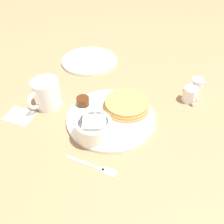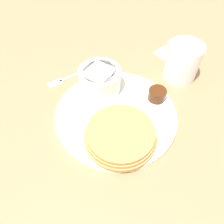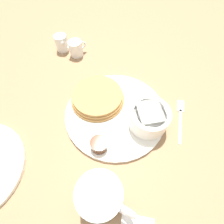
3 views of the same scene
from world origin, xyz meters
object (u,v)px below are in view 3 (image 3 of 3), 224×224
at_px(creamer_pitcher_near, 76,48).
at_px(creamer_pitcher_far, 62,43).
at_px(coffee_mug, 101,198).
at_px(plate, 115,113).
at_px(bowl, 149,117).
at_px(fork, 180,115).

relative_size(creamer_pitcher_near, creamer_pitcher_far, 0.93).
xyz_separation_m(coffee_mug, creamer_pitcher_near, (-0.45, -0.21, -0.02)).
height_order(plate, bowl, bowl).
bearing_deg(plate, coffee_mug, 4.30).
relative_size(bowl, coffee_mug, 0.85).
relative_size(plate, creamer_pitcher_near, 5.18).
distance_m(plate, creamer_pitcher_near, 0.29).
height_order(coffee_mug, creamer_pitcher_near, coffee_mug).
distance_m(coffee_mug, fork, 0.31).
bearing_deg(creamer_pitcher_far, coffee_mug, 29.77).
bearing_deg(plate, bowl, 79.93).
bearing_deg(creamer_pitcher_near, coffee_mug, 24.67).
distance_m(plate, coffee_mug, 0.23).
bearing_deg(creamer_pitcher_far, bowl, 53.17).
bearing_deg(creamer_pitcher_far, fork, 64.79).
bearing_deg(creamer_pitcher_near, fork, 63.30).
xyz_separation_m(plate, creamer_pitcher_far, (-0.24, -0.25, 0.02)).
height_order(bowl, creamer_pitcher_near, bowl).
xyz_separation_m(plate, bowl, (0.02, 0.09, 0.04)).
distance_m(bowl, creamer_pitcher_far, 0.43).
xyz_separation_m(creamer_pitcher_near, fork, (0.19, 0.37, -0.03)).
bearing_deg(bowl, fork, 118.71).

